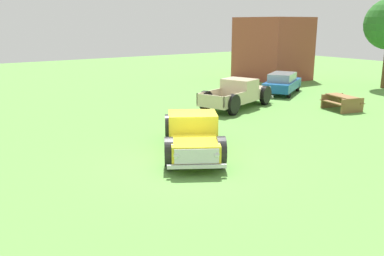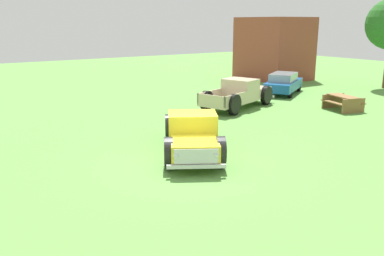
{
  "view_description": "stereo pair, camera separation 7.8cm",
  "coord_description": "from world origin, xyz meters",
  "views": [
    {
      "loc": [
        10.79,
        -7.33,
        4.58
      ],
      "look_at": [
        -0.93,
        0.82,
        0.9
      ],
      "focal_mm": 38.63,
      "sensor_mm": 36.0,
      "label": 1
    },
    {
      "loc": [
        10.83,
        -7.26,
        4.58
      ],
      "look_at": [
        -0.93,
        0.82,
        0.9
      ],
      "focal_mm": 38.63,
      "sensor_mm": 36.0,
      "label": 2
    }
  ],
  "objects": [
    {
      "name": "sedan_distant_b",
      "position": [
        -7.84,
        12.81,
        0.72
      ],
      "size": [
        3.5,
        4.37,
        1.37
      ],
      "color": "#195699",
      "rests_on": "ground_plane"
    },
    {
      "name": "pickup_truck_foreground",
      "position": [
        -0.62,
        0.63,
        0.72
      ],
      "size": [
        5.14,
        4.07,
        1.52
      ],
      "color": "yellow",
      "rests_on": "ground_plane"
    },
    {
      "name": "picnic_table",
      "position": [
        -2.4,
        11.59,
        0.49
      ],
      "size": [
        2.11,
        1.87,
        0.78
      ],
      "color": "olive",
      "rests_on": "ground_plane"
    },
    {
      "name": "pickup_truck_behind_left",
      "position": [
        -6.17,
        7.69,
        0.74
      ],
      "size": [
        3.29,
        5.41,
        1.56
      ],
      "color": "#C6B793",
      "rests_on": "ground_plane"
    },
    {
      "name": "brick_pavilion",
      "position": [
        -13.55,
        17.59,
        2.47
      ],
      "size": [
        5.24,
        4.28,
        4.94
      ],
      "color": "brown",
      "rests_on": "ground_plane"
    },
    {
      "name": "ground_plane",
      "position": [
        0.0,
        0.0,
        0.0
      ],
      "size": [
        80.0,
        80.0,
        0.0
      ],
      "primitive_type": "plane",
      "color": "#5B9342"
    }
  ]
}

